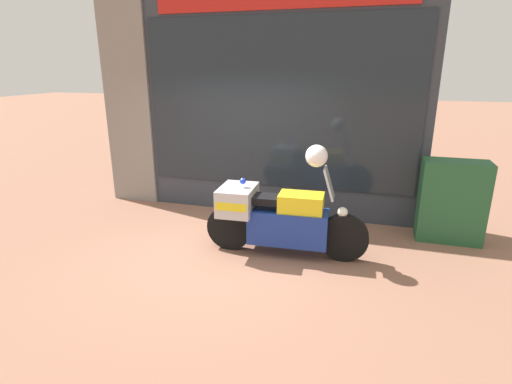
% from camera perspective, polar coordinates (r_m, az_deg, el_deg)
% --- Properties ---
extents(ground_plane, '(60.00, 60.00, 0.00)m').
position_cam_1_polar(ground_plane, '(5.90, -5.71, -8.59)').
color(ground_plane, '#8E604C').
extents(shop_building, '(5.88, 0.55, 3.83)m').
position_cam_1_polar(shop_building, '(7.35, -3.29, 12.31)').
color(shop_building, '#333842').
rests_on(shop_building, ground).
extents(window_display, '(4.48, 0.30, 1.87)m').
position_cam_1_polar(window_display, '(7.42, 2.95, 0.77)').
color(window_display, slate).
rests_on(window_display, ground).
extents(paramedic_motorcycle, '(2.31, 0.70, 1.31)m').
position_cam_1_polar(paramedic_motorcycle, '(5.66, 2.81, -3.58)').
color(paramedic_motorcycle, black).
rests_on(paramedic_motorcycle, ground).
extents(utility_cabinet, '(0.94, 0.47, 1.25)m').
position_cam_1_polar(utility_cabinet, '(6.76, 26.18, -1.19)').
color(utility_cabinet, '#235633').
rests_on(utility_cabinet, ground).
extents(white_helmet, '(0.30, 0.30, 0.30)m').
position_cam_1_polar(white_helmet, '(5.33, 8.65, 5.12)').
color(white_helmet, white).
rests_on(white_helmet, paramedic_motorcycle).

